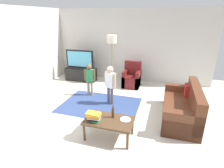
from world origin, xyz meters
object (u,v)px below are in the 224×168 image
object	(u,v)px
tv_stand	(81,74)
couch	(184,108)
bottle	(113,112)
armchair	(132,78)
child_center	(110,82)
coffee_table	(109,122)
tv	(80,59)
floor_lamp	(112,42)
plate	(125,119)
child_near_tv	(90,77)
tv_remote	(97,115)
book_stack	(94,116)

from	to	relation	value
tv_stand	couch	world-z (taller)	couch
couch	bottle	world-z (taller)	couch
armchair	child_center	size ratio (longest dim) A/B	0.80
coffee_table	bottle	world-z (taller)	bottle
child_center	armchair	bearing A→B (deg)	78.66
tv	floor_lamp	bearing A→B (deg)	7.95
coffee_table	armchair	bearing A→B (deg)	92.52
tv	coffee_table	world-z (taller)	tv
tv_stand	armchair	xyz separation A→B (m)	(2.05, -0.04, 0.05)
couch	plate	size ratio (longest dim) A/B	8.18
coffee_table	plate	bearing A→B (deg)	17.34
child_near_tv	plate	xyz separation A→B (m)	(1.58, -1.79, -0.19)
coffee_table	couch	bearing A→B (deg)	38.90
bottle	tv_remote	world-z (taller)	bottle
couch	bottle	xyz separation A→B (m)	(-1.48, -1.11, 0.25)
tv_stand	book_stack	world-z (taller)	book_stack
child_center	coffee_table	xyz separation A→B (m)	(0.45, -1.50, -0.31)
couch	child_center	xyz separation A→B (m)	(-1.98, 0.27, 0.39)
tv_stand	plate	xyz separation A→B (m)	(2.51, -3.02, 0.18)
armchair	coffee_table	xyz separation A→B (m)	(0.14, -3.08, 0.07)
armchair	floor_lamp	bearing A→B (deg)	166.79
floor_lamp	coffee_table	size ratio (longest dim) A/B	1.78
bottle	couch	bearing A→B (deg)	36.97
armchair	tv_stand	bearing A→B (deg)	178.90
child_near_tv	child_center	distance (m)	0.89
armchair	bottle	bearing A→B (deg)	-86.41
tv_stand	plate	distance (m)	3.93
book_stack	plate	bearing A→B (deg)	20.11
floor_lamp	coffee_table	bearing A→B (deg)	-73.78
floor_lamp	book_stack	distance (m)	3.60
tv_stand	floor_lamp	xyz separation A→B (m)	(1.24, 0.15, 1.30)
book_stack	tv_stand	bearing A→B (deg)	120.59
tv_remote	plate	bearing A→B (deg)	-13.17
bottle	floor_lamp	bearing A→B (deg)	107.63
coffee_table	bottle	bearing A→B (deg)	67.38
coffee_table	tv_stand	bearing A→B (deg)	125.08
tv	tv_stand	bearing A→B (deg)	90.00
child_near_tv	coffee_table	bearing A→B (deg)	-56.38
floor_lamp	armchair	bearing A→B (deg)	-13.21
tv_remote	couch	bearing A→B (deg)	18.61
tv_stand	coffee_table	size ratio (longest dim) A/B	1.20
book_stack	bottle	distance (m)	0.40
floor_lamp	child_near_tv	size ratio (longest dim) A/B	1.72
tv_stand	child_center	world-z (taller)	child_center
armchair	child_center	world-z (taller)	child_center
tv_remote	armchair	bearing A→B (deg)	73.66
floor_lamp	tv_remote	bearing A→B (deg)	-78.40
armchair	tv_remote	distance (m)	2.98
coffee_table	book_stack	distance (m)	0.34
child_near_tv	book_stack	distance (m)	2.23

